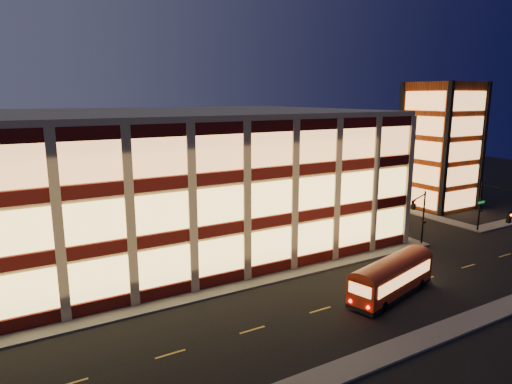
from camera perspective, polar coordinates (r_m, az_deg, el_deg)
ground at (r=38.85m, az=-2.39°, el=-12.46°), size 200.00×200.00×0.00m
sidewalk_office_south at (r=38.47m, az=-7.15°, el=-12.68°), size 54.00×2.00×0.15m
sidewalk_office_east at (r=64.44m, az=8.56°, el=-2.57°), size 2.00×30.00×0.15m
sidewalk_tower_south at (r=67.08m, az=28.89°, el=-3.37°), size 14.00×2.00×0.15m
sidewalk_tower_west at (r=71.73m, az=15.41°, el=-1.39°), size 2.00×30.00×0.15m
sidewalk_near at (r=29.38m, az=10.57°, el=-21.17°), size 100.00×2.00×0.15m
office_building at (r=50.85m, az=-14.46°, el=1.58°), size 50.45×30.45×14.50m
stair_tower at (r=71.53m, az=22.06°, el=5.39°), size 8.60×8.60×18.00m
traffic_signal_far at (r=51.39m, az=19.84°, el=-2.22°), size 3.79×1.87×6.00m
traffic_signal_right at (r=59.93m, az=27.41°, el=-0.93°), size 1.20×4.37×6.00m
trolley_bus at (r=39.19m, az=16.64°, el=-9.92°), size 9.78×4.65×3.21m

